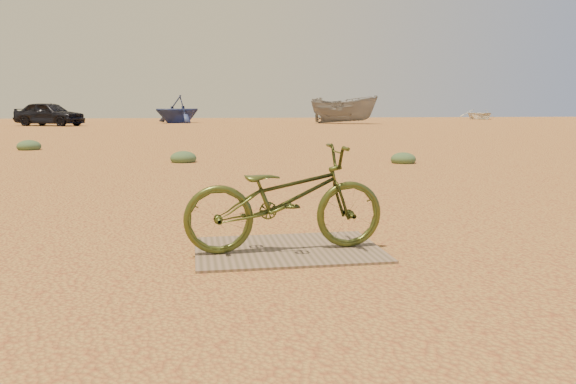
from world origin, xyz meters
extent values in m
plane|color=#BE9046|center=(0.00, 0.00, 0.00)|extent=(120.00, 120.00, 0.00)
cube|color=#836957|center=(-0.18, -0.53, 0.01)|extent=(1.63, 1.14, 0.02)
imported|color=#3E491C|center=(-0.21, -0.58, 0.48)|extent=(1.78, 0.69, 0.92)
imported|color=black|center=(-10.37, 34.76, 0.80)|extent=(5.07, 3.79, 1.61)
imported|color=navy|center=(-2.04, 40.19, 1.09)|extent=(5.49, 5.42, 2.19)
imported|color=slate|center=(10.42, 36.32, 1.04)|extent=(5.52, 4.88, 2.09)
imported|color=white|center=(28.34, 48.93, 0.51)|extent=(5.01, 5.86, 1.02)
ellipsoid|color=#4F6D49|center=(-1.20, 7.83, 0.00)|extent=(0.60, 0.60, 0.33)
ellipsoid|color=#4F6D49|center=(3.73, 6.77, 0.00)|extent=(0.57, 0.57, 0.31)
ellipsoid|color=#4F6D49|center=(-5.77, 12.42, 0.00)|extent=(0.68, 0.68, 0.38)
camera|label=1|loc=(-1.00, -5.31, 1.27)|focal=35.00mm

